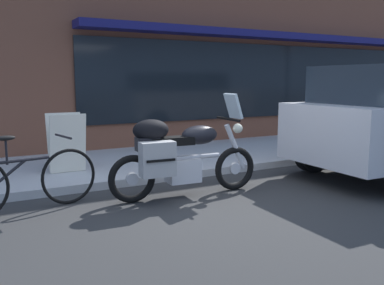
# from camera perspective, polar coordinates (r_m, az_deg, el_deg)

# --- Properties ---
(ground_plane) EXTENTS (80.00, 80.00, 0.00)m
(ground_plane) POSITION_cam_1_polar(r_m,az_deg,el_deg) (5.33, 1.97, -8.65)
(ground_plane) COLOR #2E2E2E
(storefront_building) EXTENTS (22.52, 0.90, 6.23)m
(storefront_building) POSITION_cam_1_polar(r_m,az_deg,el_deg) (13.22, 20.47, 14.46)
(storefront_building) COLOR brown
(storefront_building) RESTS_ON ground_plane
(touring_motorcycle) EXTENTS (2.16, 0.62, 1.39)m
(touring_motorcycle) POSITION_cam_1_polar(r_m,az_deg,el_deg) (5.55, -1.90, -1.56)
(touring_motorcycle) COLOR black
(touring_motorcycle) RESTS_ON ground_plane
(parked_bicycle) EXTENTS (1.77, 0.51, 0.95)m
(parked_bicycle) POSITION_cam_1_polar(r_m,az_deg,el_deg) (5.36, -21.90, -4.87)
(parked_bicycle) COLOR black
(parked_bicycle) RESTS_ON ground_plane
(sandwich_board_sign) EXTENTS (0.55, 0.41, 0.93)m
(sandwich_board_sign) POSITION_cam_1_polar(r_m,az_deg,el_deg) (6.89, -16.81, -0.03)
(sandwich_board_sign) COLOR silver
(sandwich_board_sign) RESTS_ON sidewalk_curb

